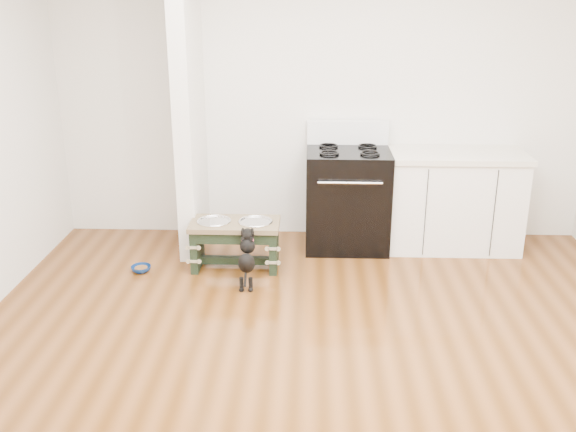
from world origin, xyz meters
name	(u,v)px	position (x,y,z in m)	size (l,w,h in m)	color
ground	(322,371)	(0.00, 0.00, 0.00)	(5.00, 5.00, 0.00)	#4F2B0E
room_shell	(328,119)	(0.00, 0.00, 1.62)	(5.00, 5.00, 5.00)	silver
partition_wall	(189,103)	(-1.18, 2.10, 1.35)	(0.15, 0.80, 2.70)	silver
oven_range	(347,197)	(0.25, 2.16, 0.48)	(0.76, 0.69, 1.14)	black
cabinet_run	(453,200)	(1.23, 2.18, 0.45)	(1.24, 0.64, 0.91)	white
dog_feeder	(235,235)	(-0.74, 1.60, 0.30)	(0.77, 0.41, 0.44)	black
puppy	(247,256)	(-0.60, 1.25, 0.26)	(0.13, 0.39, 0.47)	black
floor_bowl	(141,269)	(-1.54, 1.47, 0.03)	(0.21, 0.21, 0.05)	navy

